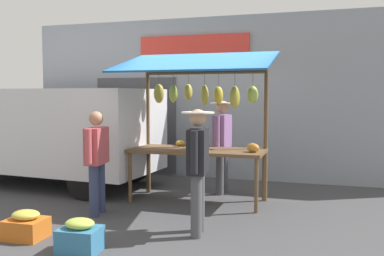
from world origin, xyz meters
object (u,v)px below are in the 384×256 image
(market_stall, at_px, (199,107))
(produce_crate_near, at_px, (26,226))
(shopper_with_ponytail, at_px, (198,161))
(shopper_in_striped_shirt, at_px, (97,156))
(produce_crate_side, at_px, (80,237))
(parked_van, at_px, (40,128))
(vendor_with_sunhat, at_px, (222,139))

(market_stall, xyz_separation_m, produce_crate_near, (1.49, 2.46, -1.41))
(market_stall, bearing_deg, shopper_with_ponytail, 106.12)
(shopper_in_striped_shirt, relative_size, produce_crate_side, 3.20)
(shopper_with_ponytail, distance_m, produce_crate_near, 2.26)
(market_stall, bearing_deg, parked_van, -7.09)
(shopper_with_ponytail, relative_size, parked_van, 0.35)
(produce_crate_near, bearing_deg, shopper_in_striped_shirt, -102.86)
(produce_crate_near, distance_m, produce_crate_side, 0.91)
(produce_crate_near, xyz_separation_m, produce_crate_side, (-0.89, 0.21, 0.02))
(vendor_with_sunhat, bearing_deg, shopper_with_ponytail, 9.36)
(shopper_with_ponytail, height_order, produce_crate_side, shopper_with_ponytail)
(shopper_in_striped_shirt, relative_size, produce_crate_near, 3.18)
(market_stall, height_order, parked_van, market_stall)
(shopper_in_striped_shirt, distance_m, produce_crate_side, 1.71)
(vendor_with_sunhat, height_order, produce_crate_near, vendor_with_sunhat)
(parked_van, bearing_deg, vendor_with_sunhat, -172.03)
(produce_crate_near, bearing_deg, shopper_with_ponytail, -158.00)
(shopper_with_ponytail, bearing_deg, produce_crate_near, 103.72)
(produce_crate_side, bearing_deg, shopper_in_striped_shirt, -67.14)
(market_stall, relative_size, produce_crate_side, 5.23)
(market_stall, bearing_deg, produce_crate_side, 77.31)
(market_stall, relative_size, produce_crate_near, 5.20)
(market_stall, relative_size, parked_van, 0.55)
(parked_van, bearing_deg, produce_crate_near, 127.66)
(parked_van, distance_m, produce_crate_near, 3.61)
(parked_van, distance_m, produce_crate_side, 4.30)
(shopper_in_striped_shirt, distance_m, parked_van, 2.79)
(market_stall, distance_m, parked_van, 3.49)
(shopper_in_striped_shirt, bearing_deg, vendor_with_sunhat, -44.25)
(shopper_in_striped_shirt, distance_m, shopper_with_ponytail, 1.75)
(shopper_in_striped_shirt, relative_size, parked_van, 0.34)
(produce_crate_side, bearing_deg, market_stall, -102.69)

